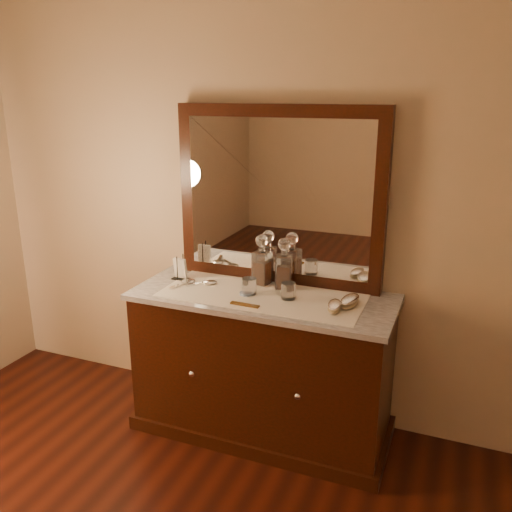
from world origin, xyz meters
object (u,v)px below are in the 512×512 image
at_px(brush_far, 350,301).
at_px(hand_mirror_inner, 207,283).
at_px(napkin_rack, 180,270).
at_px(brush_near, 335,306).
at_px(hand_mirror_outer, 186,282).
at_px(dresser_cabinet, 263,367).
at_px(comb, 245,305).
at_px(mirror_frame, 279,196).
at_px(decanter_left, 262,265).
at_px(pin_dish, 246,293).
at_px(decanter_right, 284,269).

xyz_separation_m(brush_far, hand_mirror_inner, (-0.83, 0.01, -0.02)).
xyz_separation_m(napkin_rack, brush_near, (0.96, -0.13, -0.03)).
bearing_deg(brush_far, hand_mirror_outer, -178.66).
xyz_separation_m(dresser_cabinet, brush_near, (0.42, -0.07, 0.47)).
bearing_deg(comb, hand_mirror_outer, 159.94).
bearing_deg(mirror_frame, comb, -93.70).
relative_size(mirror_frame, brush_near, 7.43).
bearing_deg(comb, decanter_left, 98.06).
bearing_deg(brush_near, decanter_left, 154.61).
bearing_deg(napkin_rack, brush_near, -7.51).
distance_m(mirror_frame, decanter_left, 0.40).
xyz_separation_m(dresser_cabinet, mirror_frame, (0.00, 0.25, 0.94)).
distance_m(brush_far, hand_mirror_inner, 0.83).
bearing_deg(brush_far, pin_dish, -174.32).
distance_m(mirror_frame, hand_mirror_inner, 0.64).
height_order(pin_dish, decanter_left, decanter_left).
xyz_separation_m(decanter_left, brush_near, (0.48, -0.23, -0.09)).
relative_size(comb, decanter_right, 0.54).
bearing_deg(pin_dish, comb, -69.77).
bearing_deg(hand_mirror_inner, pin_dish, -14.22).
bearing_deg(brush_far, hand_mirror_inner, 179.01).
bearing_deg(decanter_right, hand_mirror_outer, -165.09).
bearing_deg(hand_mirror_outer, hand_mirror_inner, 17.69).
height_order(dresser_cabinet, hand_mirror_inner, hand_mirror_inner).
distance_m(dresser_cabinet, brush_near, 0.63).
xyz_separation_m(hand_mirror_outer, hand_mirror_inner, (0.11, 0.04, -0.00)).
bearing_deg(comb, decanter_right, 74.30).
bearing_deg(hand_mirror_outer, comb, -21.84).
distance_m(brush_far, hand_mirror_outer, 0.95).
bearing_deg(napkin_rack, decanter_right, 7.89).
height_order(comb, hand_mirror_outer, hand_mirror_outer).
bearing_deg(brush_near, hand_mirror_outer, 175.74).
bearing_deg(pin_dish, brush_far, 5.68).
bearing_deg(hand_mirror_outer, pin_dish, -4.88).
relative_size(decanter_right, brush_far, 1.55).
xyz_separation_m(decanter_right, hand_mirror_outer, (-0.54, -0.15, -0.10)).
height_order(dresser_cabinet, pin_dish, pin_dish).
distance_m(pin_dish, comb, 0.15).
xyz_separation_m(decanter_right, brush_near, (0.34, -0.21, -0.09)).
relative_size(napkin_rack, brush_far, 0.79).
distance_m(dresser_cabinet, hand_mirror_inner, 0.58).
xyz_separation_m(mirror_frame, hand_mirror_inner, (-0.36, -0.22, -0.49)).
bearing_deg(hand_mirror_inner, decanter_right, 14.15).
xyz_separation_m(brush_near, brush_far, (0.06, 0.09, 0.00)).
distance_m(pin_dish, decanter_right, 0.26).
height_order(dresser_cabinet, napkin_rack, napkin_rack).
bearing_deg(hand_mirror_inner, brush_far, -0.99).
bearing_deg(hand_mirror_outer, brush_far, 1.34).
bearing_deg(brush_near, brush_far, 56.33).
height_order(mirror_frame, hand_mirror_inner, mirror_frame).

